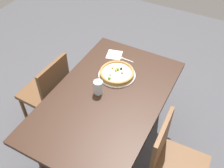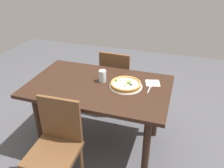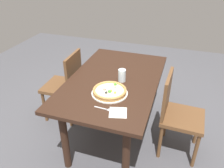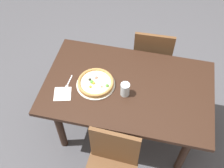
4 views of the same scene
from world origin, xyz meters
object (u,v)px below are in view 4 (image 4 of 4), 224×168
fork (68,84)px  drinking_glass (125,89)px  dining_table (128,94)px  pizza (96,83)px  napkin (63,94)px  plate (96,84)px  chair_near (152,56)px

fork → drinking_glass: drinking_glass is taller
dining_table → pizza: bearing=9.6°
fork → napkin: bearing=-2.6°
plate → fork: size_ratio=1.99×
plate → drinking_glass: (-0.26, 0.04, 0.06)m
chair_near → drinking_glass: 0.82m
dining_table → pizza: 0.31m
plate → napkin: (0.24, 0.15, -0.00)m
plate → dining_table: bearing=-170.4°
pizza → fork: 0.24m
fork → dining_table: bearing=102.8°
fork → drinking_glass: bearing=93.3°
fork → napkin: fork is taller
dining_table → fork: bearing=9.9°
plate → napkin: bearing=32.3°
dining_table → napkin: (0.52, 0.20, 0.11)m
pizza → fork: (0.23, 0.04, -0.03)m
chair_near → plate: bearing=-122.8°
dining_table → drinking_glass: bearing=81.2°
dining_table → plate: (0.27, 0.05, 0.11)m
dining_table → drinking_glass: 0.19m
pizza → fork: pizza is taller
chair_near → fork: size_ratio=5.29×
chair_near → plate: 0.86m
chair_near → drinking_glass: (0.16, 0.74, 0.32)m
pizza → napkin: (0.24, 0.15, -0.03)m
chair_near → plate: size_ratio=2.65×
napkin → drinking_glass: bearing=-167.1°
drinking_glass → napkin: bearing=12.9°
plate → pizza: (-0.00, 0.00, 0.03)m
pizza → drinking_glass: (-0.26, 0.04, 0.03)m
dining_table → plate: plate is taller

